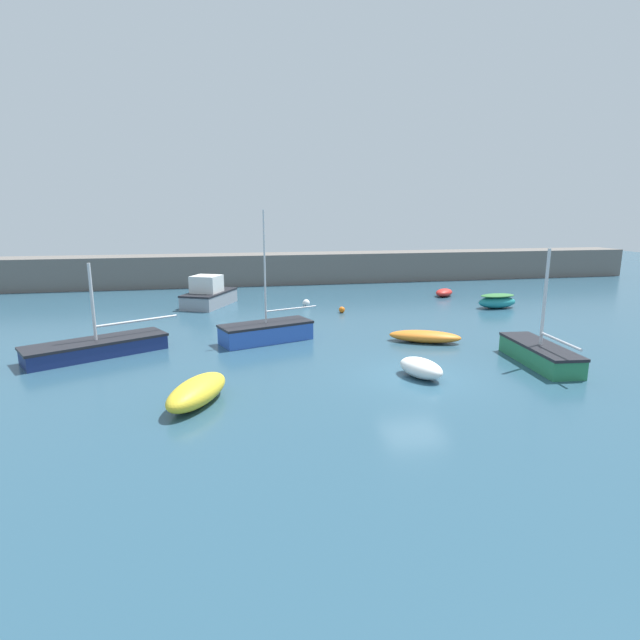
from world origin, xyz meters
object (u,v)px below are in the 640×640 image
Objects in this scene: rowboat_with_red_cover at (497,301)px; sailboat_tall_mast at (266,332)px; motorboat_with_cabin at (209,295)px; fishing_dinghy_green at (421,368)px; mooring_buoy_orange at (342,310)px; mooring_buoy_white at (306,303)px; sailboat_twin_hulled at (97,347)px; sailboat_short_mast at (540,353)px; dinghy_near_pier at (444,293)px; rowboat_blue_near at (425,336)px; open_tender_yellow at (197,391)px.

rowboat_with_red_cover is 17.30m from sailboat_tall_mast.
fishing_dinghy_green is (8.41, -17.41, -0.41)m from motorboat_with_cabin.
rowboat_with_red_cover is at bearing -2.72° from mooring_buoy_orange.
sailboat_twin_hulled is at bearing -138.87° from mooring_buoy_white.
sailboat_tall_mast is (-11.13, 6.18, 0.04)m from sailboat_short_mast.
dinghy_near_pier is at bearing -79.64° from rowboat_with_red_cover.
sailboat_short_mast is at bearing 136.20° from sailboat_twin_hulled.
motorboat_with_cabin is at bearing -23.97° from rowboat_blue_near.
rowboat_with_red_cover reaches higher than dinghy_near_pier.
mooring_buoy_white is at bearing -14.84° from fishing_dinghy_green.
motorboat_with_cabin is 19.34m from fishing_dinghy_green.
sailboat_twin_hulled is 12.82× the size of mooring_buoy_white.
sailboat_twin_hulled reaches higher than mooring_buoy_orange.
fishing_dinghy_green reaches higher than mooring_buoy_white.
sailboat_tall_mast is (7.80, 1.02, 0.11)m from sailboat_twin_hulled.
rowboat_with_red_cover is 16.71m from fishing_dinghy_green.
rowboat_with_red_cover is at bearing -61.89° from fishing_dinghy_green.
open_tender_yellow is at bearing -121.04° from mooring_buoy_orange.
mooring_buoy_white is at bearing 144.49° from dinghy_near_pier.
rowboat_blue_near is at bearing 148.84° from sailboat_twin_hulled.
sailboat_twin_hulled is 15.24m from mooring_buoy_orange.
dinghy_near_pier is (14.87, 11.09, -0.21)m from sailboat_tall_mast.
mooring_buoy_orange is (-10.76, 0.51, -0.29)m from rowboat_with_red_cover.
sailboat_short_mast is at bearing -148.51° from dinghy_near_pier.
rowboat_with_red_cover is at bearing -77.78° from motorboat_with_cabin.
sailboat_short_mast is at bearing -55.92° from open_tender_yellow.
motorboat_with_cabin is 2.32× the size of dinghy_near_pier.
rowboat_with_red_cover is (19.25, -4.70, -0.30)m from motorboat_with_cabin.
mooring_buoy_orange is at bearing -90.32° from motorboat_with_cabin.
open_tender_yellow is (-8.55, -1.12, 0.07)m from fishing_dinghy_green.
sailboat_short_mast is 12.80× the size of mooring_buoy_orange.
dinghy_near_pier is at bearing 10.79° from mooring_buoy_white.
dinghy_near_pier is (7.08, 12.82, 0.00)m from rowboat_blue_near.
motorboat_with_cabin reaches higher than mooring_buoy_orange.
rowboat_blue_near is 11.47m from mooring_buoy_white.
sailboat_short_mast is 14.35m from open_tender_yellow.
mooring_buoy_white is (-1.90, 2.57, 0.06)m from mooring_buoy_orange.
dinghy_near_pier is 11.46m from mooring_buoy_white.
motorboat_with_cabin is 19.82m from rowboat_with_red_cover.
sailboat_short_mast is at bearing -65.92° from mooring_buoy_orange.
rowboat_with_red_cover reaches higher than open_tender_yellow.
mooring_buoy_orange is 3.20m from mooring_buoy_white.
motorboat_with_cabin reaches higher than rowboat_with_red_cover.
dinghy_near_pier is (22.67, 12.11, -0.10)m from sailboat_twin_hulled.
sailboat_twin_hulled is at bearing 161.82° from dinghy_near_pier.
sailboat_twin_hulled reaches higher than mooring_buoy_white.
motorboat_with_cabin is 0.99× the size of sailboat_short_mast.
mooring_buoy_orange is at bearing 29.44° from sailboat_short_mast.
sailboat_tall_mast reaches higher than motorboat_with_cabin.
sailboat_short_mast is 5.57m from rowboat_blue_near.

